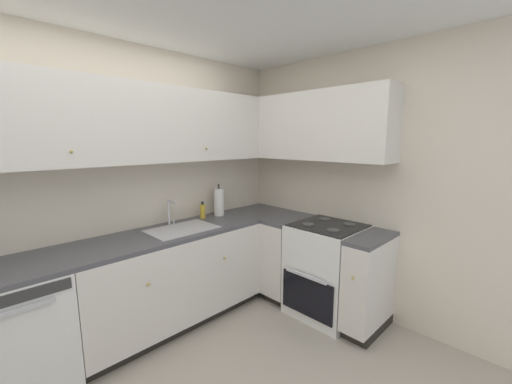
{
  "coord_description": "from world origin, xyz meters",
  "views": [
    {
      "loc": [
        -0.9,
        -1.29,
        1.69
      ],
      "look_at": [
        0.98,
        0.59,
        1.24
      ],
      "focal_mm": 21.57,
      "sensor_mm": 36.0,
      "label": 1
    }
  ],
  "objects": [
    {
      "name": "countertop_back",
      "position": [
        0.43,
        1.14,
        0.87
      ],
      "size": [
        2.89,
        0.6,
        0.03
      ],
      "primitive_type": "cube",
      "color": "#4C4C51",
      "rests_on": "lower_cabinets_back"
    },
    {
      "name": "sink",
      "position": [
        0.54,
        1.11,
        0.84
      ],
      "size": [
        0.59,
        0.4,
        0.1
      ],
      "color": "#B7B7BC",
      "rests_on": "countertop_back"
    },
    {
      "name": "paper_towel_roll",
      "position": [
        1.12,
        1.3,
        1.03
      ],
      "size": [
        0.11,
        0.11,
        0.35
      ],
      "color": "white",
      "rests_on": "countertop_back"
    },
    {
      "name": "countertop_right",
      "position": [
        1.58,
        0.29,
        0.87
      ],
      "size": [
        0.6,
        1.17,
        0.03
      ],
      "color": "#4C4C51",
      "rests_on": "lower_cabinets_right"
    },
    {
      "name": "upper_cabinets_back",
      "position": [
        0.27,
        1.28,
        1.82
      ],
      "size": [
        2.57,
        0.34,
        0.66
      ],
      "color": "silver"
    },
    {
      "name": "upper_cabinets_right",
      "position": [
        1.72,
        0.58,
        1.82
      ],
      "size": [
        0.32,
        1.72,
        0.66
      ],
      "color": "silver"
    },
    {
      "name": "soap_bottle",
      "position": [
        0.92,
        1.32,
        0.96
      ],
      "size": [
        0.06,
        0.06,
        0.18
      ],
      "color": "gold",
      "rests_on": "countertop_back"
    },
    {
      "name": "lower_cabinets_right",
      "position": [
        1.58,
        0.29,
        0.43
      ],
      "size": [
        0.62,
        1.17,
        0.85
      ],
      "color": "silver",
      "rests_on": "ground_plane"
    },
    {
      "name": "wall_back",
      "position": [
        0.0,
        1.46,
        1.26
      ],
      "size": [
        3.85,
        0.05,
        2.51
      ],
      "primitive_type": "cube",
      "color": "beige",
      "rests_on": "ground_plane"
    },
    {
      "name": "faucet",
      "position": [
        0.55,
        1.32,
        1.03
      ],
      "size": [
        0.07,
        0.16,
        0.25
      ],
      "color": "silver",
      "rests_on": "countertop_back"
    },
    {
      "name": "wall_right",
      "position": [
        1.9,
        0.0,
        1.26
      ],
      "size": [
        0.05,
        2.98,
        2.51
      ],
      "primitive_type": "cube",
      "color": "beige",
      "rests_on": "ground_plane"
    },
    {
      "name": "dishwasher",
      "position": [
        -0.71,
        1.14,
        0.42
      ],
      "size": [
        0.6,
        0.63,
        0.85
      ],
      "color": "white",
      "rests_on": "ground_plane"
    },
    {
      "name": "oven_range",
      "position": [
        1.6,
        0.23,
        0.45
      ],
      "size": [
        0.68,
        0.62,
        1.03
      ],
      "color": "white",
      "rests_on": "ground_plane"
    },
    {
      "name": "lower_cabinets_back",
      "position": [
        0.43,
        1.14,
        0.43
      ],
      "size": [
        1.68,
        0.62,
        0.85
      ],
      "color": "silver",
      "rests_on": "ground_plane"
    }
  ]
}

